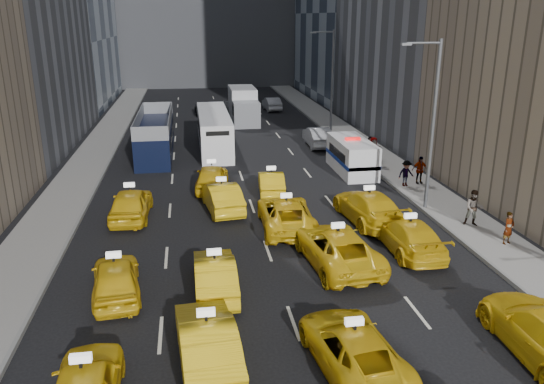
{
  "coord_description": "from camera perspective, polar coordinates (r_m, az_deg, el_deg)",
  "views": [
    {
      "loc": [
        -3.2,
        -13.6,
        10.03
      ],
      "look_at": [
        0.56,
        10.33,
        2.0
      ],
      "focal_mm": 35.0,
      "sensor_mm": 36.0,
      "label": 1
    }
  ],
  "objects": [
    {
      "name": "city_bus",
      "position": [
        42.61,
        -6.27,
        6.57
      ],
      "size": [
        3.27,
        11.26,
        2.87
      ],
      "rotation": [
        0.0,
        0.0,
        0.09
      ],
      "color": "white",
      "rests_on": "ground"
    },
    {
      "name": "taxi_8",
      "position": [
        20.93,
        -16.45,
        -8.86
      ],
      "size": [
        2.23,
        4.47,
        1.46
      ],
      "primitive_type": "imported",
      "rotation": [
        0.0,
        0.0,
        3.26
      ],
      "color": "yellow",
      "rests_on": "ground"
    },
    {
      "name": "pedestrian_5",
      "position": [
        39.22,
        10.52,
        4.69
      ],
      "size": [
        1.59,
        0.65,
        1.67
      ],
      "primitive_type": "imported",
      "rotation": [
        0.0,
        0.0,
        0.13
      ],
      "color": "gray",
      "rests_on": "sidewalk_east"
    },
    {
      "name": "taxi_6",
      "position": [
        16.61,
        8.68,
        -16.21
      ],
      "size": [
        2.77,
        5.06,
        1.34
      ],
      "primitive_type": "imported",
      "rotation": [
        0.0,
        0.0,
        3.26
      ],
      "color": "yellow",
      "rests_on": "ground"
    },
    {
      "name": "misc_car_3",
      "position": [
        57.99,
        -7.36,
        9.0
      ],
      "size": [
        1.99,
        4.55,
        1.53
      ],
      "primitive_type": "imported",
      "rotation": [
        0.0,
        0.0,
        3.18
      ],
      "color": "black",
      "rests_on": "ground"
    },
    {
      "name": "taxi_16",
      "position": [
        32.29,
        -6.48,
        1.59
      ],
      "size": [
        2.37,
        4.8,
        1.57
      ],
      "primitive_type": "imported",
      "rotation": [
        0.0,
        0.0,
        3.03
      ],
      "color": "yellow",
      "rests_on": "ground"
    },
    {
      "name": "pedestrian_3",
      "position": [
        34.05,
        15.59,
        2.3
      ],
      "size": [
        1.01,
        0.47,
        1.73
      ],
      "primitive_type": "imported",
      "rotation": [
        0.0,
        0.0,
        0.01
      ],
      "color": "gray",
      "rests_on": "sidewalk_east"
    },
    {
      "name": "taxi_5",
      "position": [
        16.59,
        -6.98,
        -15.7
      ],
      "size": [
        2.04,
        4.88,
        1.57
      ],
      "primitive_type": "imported",
      "rotation": [
        0.0,
        0.0,
        3.22
      ],
      "color": "yellow",
      "rests_on": "ground"
    },
    {
      "name": "streetlight_far",
      "position": [
        47.52,
        6.36,
        12.06
      ],
      "size": [
        2.15,
        0.22,
        9.0
      ],
      "color": "#595B60",
      "rests_on": "ground"
    },
    {
      "name": "taxi_12",
      "position": [
        28.46,
        -14.94,
        -1.21
      ],
      "size": [
        2.1,
        4.81,
        1.61
      ],
      "primitive_type": "imported",
      "rotation": [
        0.0,
        0.0,
        3.1
      ],
      "color": "yellow",
      "rests_on": "ground"
    },
    {
      "name": "nypd_van",
      "position": [
        36.18,
        8.58,
        3.8
      ],
      "size": [
        2.5,
        5.66,
        2.37
      ],
      "rotation": [
        0.0,
        0.0,
        0.06
      ],
      "color": "white",
      "rests_on": "ground"
    },
    {
      "name": "taxi_11",
      "position": [
        24.52,
        14.49,
        -4.57
      ],
      "size": [
        2.08,
        5.06,
        1.46
      ],
      "primitive_type": "imported",
      "rotation": [
        0.0,
        0.0,
        3.14
      ],
      "color": "yellow",
      "rests_on": "ground"
    },
    {
      "name": "ground",
      "position": [
        17.2,
        3.67,
        -17.39
      ],
      "size": [
        160.0,
        160.0,
        0.0
      ],
      "primitive_type": "plane",
      "color": "black",
      "rests_on": "ground"
    },
    {
      "name": "curb_east",
      "position": [
        41.7,
        8.45,
        4.35
      ],
      "size": [
        0.15,
        90.0,
        0.18
      ],
      "primitive_type": "cube",
      "color": "slate",
      "rests_on": "ground"
    },
    {
      "name": "taxi_9",
      "position": [
        20.47,
        -6.15,
        -8.82
      ],
      "size": [
        1.57,
        4.41,
        1.45
      ],
      "primitive_type": "imported",
      "rotation": [
        0.0,
        0.0,
        3.15
      ],
      "color": "yellow",
      "rests_on": "ground"
    },
    {
      "name": "misc_car_4",
      "position": [
        60.32,
        -0.03,
        9.48
      ],
      "size": [
        1.76,
        4.51,
        1.46
      ],
      "primitive_type": "imported",
      "rotation": [
        0.0,
        0.0,
        3.19
      ],
      "color": "#9E9FA5",
      "rests_on": "ground"
    },
    {
      "name": "misc_car_1",
      "position": [
        55.0,
        -12.08,
        8.25
      ],
      "size": [
        2.95,
        5.7,
        1.53
      ],
      "primitive_type": "imported",
      "rotation": [
        0.0,
        0.0,
        3.22
      ],
      "color": "black",
      "rests_on": "ground"
    },
    {
      "name": "taxi_15",
      "position": [
        27.51,
        10.32,
        -1.57
      ],
      "size": [
        2.72,
        5.7,
        1.6
      ],
      "primitive_type": "imported",
      "rotation": [
        0.0,
        0.0,
        3.23
      ],
      "color": "yellow",
      "rests_on": "ground"
    },
    {
      "name": "sidewalk_east",
      "position": [
        42.15,
        10.34,
        4.38
      ],
      "size": [
        3.0,
        90.0,
        0.15
      ],
      "primitive_type": "cube",
      "color": "gray",
      "rests_on": "ground"
    },
    {
      "name": "double_decker",
      "position": [
        41.49,
        -12.44,
        6.11
      ],
      "size": [
        3.68,
        10.94,
        3.12
      ],
      "rotation": [
        0.0,
        0.0,
        -0.12
      ],
      "color": "black",
      "rests_on": "ground"
    },
    {
      "name": "pedestrian_1",
      "position": [
        27.97,
        20.89,
        -1.62
      ],
      "size": [
        1.01,
        0.8,
        1.82
      ],
      "primitive_type": "imported",
      "rotation": [
        0.0,
        0.0,
        -0.42
      ],
      "color": "gray",
      "rests_on": "sidewalk_east"
    },
    {
      "name": "streetlight_near",
      "position": [
        28.89,
        16.75,
        7.38
      ],
      "size": [
        2.15,
        0.22,
        9.0
      ],
      "color": "#595B60",
      "rests_on": "ground"
    },
    {
      "name": "taxi_13",
      "position": [
        28.8,
        -5.43,
        -0.49
      ],
      "size": [
        2.27,
        4.88,
        1.55
      ],
      "primitive_type": "imported",
      "rotation": [
        0.0,
        0.0,
        3.28
      ],
      "color": "yellow",
      "rests_on": "ground"
    },
    {
      "name": "taxi_14",
      "position": [
        26.22,
        1.52,
        -2.39
      ],
      "size": [
        2.72,
        5.52,
        1.51
      ],
      "primitive_type": "imported",
      "rotation": [
        0.0,
        0.0,
        3.1
      ],
      "color": "yellow",
      "rests_on": "ground"
    },
    {
      "name": "misc_car_2",
      "position": [
        58.81,
        -4.33,
        9.17
      ],
      "size": [
        2.15,
        4.92,
        1.41
      ],
      "primitive_type": "imported",
      "rotation": [
        0.0,
        0.0,
        3.18
      ],
      "color": "slate",
      "rests_on": "ground"
    },
    {
      "name": "pedestrian_4",
      "position": [
        37.84,
        10.82,
        4.38
      ],
      "size": [
        0.95,
        0.53,
        1.93
      ],
      "primitive_type": "imported",
      "rotation": [
        0.0,
        0.0,
        0.02
      ],
      "color": "gray",
      "rests_on": "sidewalk_east"
    },
    {
      "name": "taxi_17",
      "position": [
        31.44,
        -0.09,
        1.02
      ],
      "size": [
        1.78,
        4.19,
        1.34
      ],
      "primitive_type": "imported",
      "rotation": [
        0.0,
        0.0,
        3.05
      ],
      "color": "yellow",
      "rests_on": "ground"
    },
    {
      "name": "curb_west",
      "position": [
        40.29,
        -17.02,
        3.24
      ],
      "size": [
        0.15,
        90.0,
        0.18
      ],
      "primitive_type": "cube",
      "color": "slate",
      "rests_on": "ground"
    },
    {
      "name": "pedestrian_0",
      "position": [
        26.4,
        24.11,
        -3.55
      ],
      "size": [
        0.64,
        0.51,
        1.52
      ],
      "primitive_type": "imported",
      "rotation": [
        0.0,
        0.0,
        0.3
      ],
      "color": "gray",
      "rests_on": "sidewalk_east"
    },
    {
      "name": "sidewalk_west",
      "position": [
        40.53,
        -19.04,
        3.1
      ],
      "size": [
        3.0,
        90.0,
        0.15
      ],
      "primitive_type": "cube",
      "color": "gray",
      "rests_on": "ground"
    },
    {
      "name": "box_truck",
      "position": [
        53.36,
        -3.09,
        9.27
      ],
      "size": [
        3.42,
        7.53,
        3.32
      ],
      "rotation": [
        0.0,
        0.0,
        -0.13
      ],
      "color": "silver",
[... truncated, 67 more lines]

